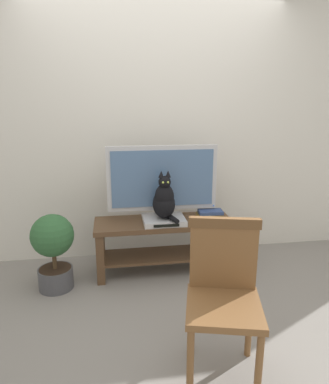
# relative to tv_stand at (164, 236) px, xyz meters

# --- Properties ---
(ground_plane) EXTENTS (12.00, 12.00, 0.00)m
(ground_plane) POSITION_rel_tv_stand_xyz_m (-0.02, -0.63, -0.35)
(ground_plane) COLOR gray
(back_wall) EXTENTS (7.00, 0.12, 2.80)m
(back_wall) POSITION_rel_tv_stand_xyz_m (-0.02, 0.50, 1.05)
(back_wall) COLOR silver
(back_wall) RESTS_ON ground
(tv_stand) EXTENTS (1.27, 0.43, 0.50)m
(tv_stand) POSITION_rel_tv_stand_xyz_m (0.00, 0.00, 0.00)
(tv_stand) COLOR #513823
(tv_stand) RESTS_ON ground
(tv) EXTENTS (1.01, 0.20, 0.69)m
(tv) POSITION_rel_tv_stand_xyz_m (0.00, 0.07, 0.51)
(tv) COLOR #B7B7BC
(tv) RESTS_ON tv_stand
(media_box) EXTENTS (0.38, 0.30, 0.05)m
(media_box) POSITION_rel_tv_stand_xyz_m (-0.01, -0.05, 0.17)
(media_box) COLOR #BCBCC1
(media_box) RESTS_ON tv_stand
(cat) EXTENTS (0.21, 0.33, 0.44)m
(cat) POSITION_rel_tv_stand_xyz_m (-0.01, -0.07, 0.36)
(cat) COLOR black
(cat) RESTS_ON media_box
(wooden_chair) EXTENTS (0.51, 0.51, 0.92)m
(wooden_chair) POSITION_rel_tv_stand_xyz_m (0.16, -1.27, 0.18)
(wooden_chair) COLOR brown
(wooden_chair) RESTS_ON ground
(book_stack) EXTENTS (0.24, 0.19, 0.07)m
(book_stack) POSITION_rel_tv_stand_xyz_m (0.45, 0.03, 0.18)
(book_stack) COLOR olive
(book_stack) RESTS_ON tv_stand
(potted_plant) EXTENTS (0.36, 0.36, 0.67)m
(potted_plant) POSITION_rel_tv_stand_xyz_m (-0.97, -0.18, 0.03)
(potted_plant) COLOR #47474C
(potted_plant) RESTS_ON ground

